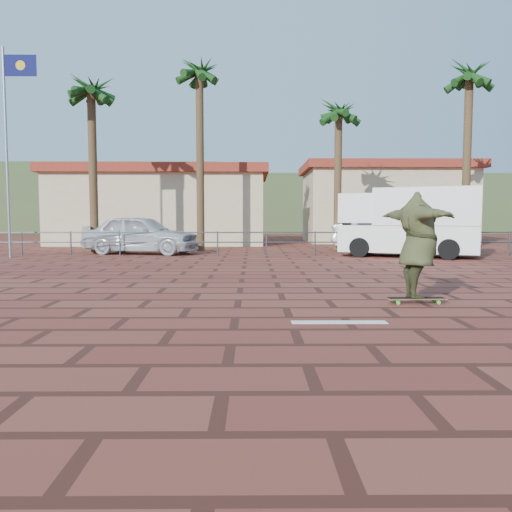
# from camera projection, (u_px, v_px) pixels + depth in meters

# --- Properties ---
(ground) EXTENTS (120.00, 120.00, 0.00)m
(ground) POSITION_uv_depth(u_px,v_px,m) (286.00, 308.00, 8.50)
(ground) COLOR brown
(ground) RESTS_ON ground
(paint_stripe) EXTENTS (1.40, 0.22, 0.01)m
(paint_stripe) POSITION_uv_depth(u_px,v_px,m) (339.00, 322.00, 7.31)
(paint_stripe) COLOR white
(paint_stripe) RESTS_ON ground
(guardrail) EXTENTS (24.06, 0.06, 1.00)m
(guardrail) POSITION_uv_depth(u_px,v_px,m) (266.00, 239.00, 20.42)
(guardrail) COLOR #47494F
(guardrail) RESTS_ON ground
(flagpole) EXTENTS (1.30, 0.10, 8.00)m
(flagpole) POSITION_uv_depth(u_px,v_px,m) (9.00, 137.00, 19.05)
(flagpole) COLOR gray
(flagpole) RESTS_ON ground
(palm_far_left) EXTENTS (2.40, 2.40, 8.25)m
(palm_far_left) POSITION_uv_depth(u_px,v_px,m) (91.00, 95.00, 21.40)
(palm_far_left) COLOR brown
(palm_far_left) RESTS_ON ground
(palm_left) EXTENTS (2.40, 2.40, 9.45)m
(palm_left) POSITION_uv_depth(u_px,v_px,m) (199.00, 78.00, 22.84)
(palm_left) COLOR brown
(palm_left) RESTS_ON ground
(palm_center) EXTENTS (2.40, 2.40, 7.75)m
(palm_center) POSITION_uv_depth(u_px,v_px,m) (339.00, 116.00, 23.50)
(palm_center) COLOR brown
(palm_center) RESTS_ON ground
(palm_right) EXTENTS (2.40, 2.40, 9.05)m
(palm_right) POSITION_uv_depth(u_px,v_px,m) (469.00, 81.00, 21.96)
(palm_right) COLOR brown
(palm_right) RESTS_ON ground
(building_west) EXTENTS (12.60, 7.60, 4.50)m
(building_west) POSITION_uv_depth(u_px,v_px,m) (163.00, 206.00, 30.22)
(building_west) COLOR beige
(building_west) RESTS_ON ground
(building_east) EXTENTS (10.60, 6.60, 5.00)m
(building_east) POSITION_uv_depth(u_px,v_px,m) (385.00, 203.00, 32.30)
(building_east) COLOR beige
(building_east) RESTS_ON ground
(hill_front) EXTENTS (70.00, 18.00, 6.00)m
(hill_front) POSITION_uv_depth(u_px,v_px,m) (257.00, 206.00, 58.13)
(hill_front) COLOR #384C28
(hill_front) RESTS_ON ground
(hill_back) EXTENTS (35.00, 14.00, 8.00)m
(hill_back) POSITION_uv_depth(u_px,v_px,m) (85.00, 199.00, 63.88)
(hill_back) COLOR #384C28
(hill_back) RESTS_ON ground
(longboard) EXTENTS (1.07, 0.27, 0.10)m
(longboard) POSITION_uv_depth(u_px,v_px,m) (416.00, 299.00, 8.93)
(longboard) COLOR olive
(longboard) RESTS_ON ground
(skateboarder) EXTENTS (1.04, 2.40, 1.89)m
(skateboarder) POSITION_uv_depth(u_px,v_px,m) (418.00, 245.00, 8.85)
(skateboarder) COLOR #3A3F22
(skateboarder) RESTS_ON longboard
(campervan) EXTENTS (5.64, 4.00, 2.70)m
(campervan) POSITION_uv_depth(u_px,v_px,m) (410.00, 221.00, 19.78)
(campervan) COLOR white
(campervan) RESTS_ON ground
(car_silver) EXTENTS (5.25, 3.02, 1.68)m
(car_silver) POSITION_uv_depth(u_px,v_px,m) (141.00, 234.00, 21.36)
(car_silver) COLOR silver
(car_silver) RESTS_ON ground
(car_white) EXTENTS (5.33, 2.31, 1.71)m
(car_white) POSITION_uv_depth(u_px,v_px,m) (387.00, 233.00, 23.50)
(car_white) COLOR silver
(car_white) RESTS_ON ground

